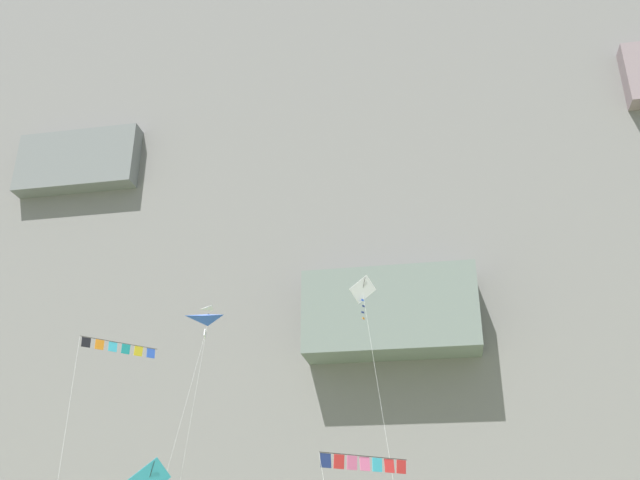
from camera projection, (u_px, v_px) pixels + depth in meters
The scene contains 6 objects.
cliff_face at pixel (395, 222), 73.55m from camera, with size 180.00×23.97×71.77m.
kite_diamond_near_cliff at pixel (365, 304), 35.40m from camera, with size 2.85×2.54×17.07m.
kite_delta_front_field at pixel (206, 338), 45.75m from camera, with size 2.63×5.75×17.26m.
kite_banner_low_center at pixel (364, 466), 29.51m from camera, with size 3.38×3.44×7.70m.
kite_delta_upper_left at pixel (209, 335), 47.02m from camera, with size 1.93×3.14×18.86m.
kite_banner_high_left at pixel (117, 354), 40.12m from camera, with size 3.22×7.47×15.11m.
Camera 1 is at (4.09, -5.75, 3.87)m, focal length 39.21 mm.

